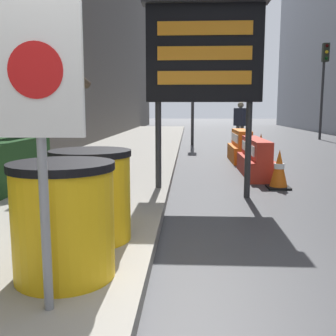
{
  "coord_description": "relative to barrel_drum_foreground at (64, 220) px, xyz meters",
  "views": [
    {
      "loc": [
        0.33,
        -2.6,
        1.45
      ],
      "look_at": [
        -0.06,
        4.85,
        0.34
      ],
      "focal_mm": 42.0,
      "sensor_mm": 36.0,
      "label": 1
    }
  ],
  "objects": [
    {
      "name": "barrel_drum_middle",
      "position": [
        -0.0,
        0.89,
        0.0
      ],
      "size": [
        0.81,
        0.81,
        0.91
      ],
      "color": "yellow",
      "rests_on": "sidewalk_left"
    },
    {
      "name": "traffic_cone_near",
      "position": [
        3.18,
        9.26,
        -0.25
      ],
      "size": [
        0.41,
        0.41,
        0.73
      ],
      "color": "black",
      "rests_on": "ground_plane"
    },
    {
      "name": "pedestrian_worker",
      "position": [
        2.92,
        12.2,
        0.41
      ],
      "size": [
        0.5,
        0.52,
        1.73
      ],
      "rotation": [
        0.0,
        0.0,
        2.27
      ],
      "color": "#514C42",
      "rests_on": "ground_plane"
    },
    {
      "name": "barrel_drum_foreground",
      "position": [
        0.0,
        0.0,
        0.0
      ],
      "size": [
        0.81,
        0.81,
        0.91
      ],
      "color": "yellow",
      "rests_on": "sidewalk_left"
    },
    {
      "name": "traffic_light_far_side",
      "position": [
        7.33,
        16.43,
        2.63
      ],
      "size": [
        0.28,
        0.45,
        4.5
      ],
      "color": "#2D2D30",
      "rests_on": "ground_plane"
    },
    {
      "name": "jersey_barrier_red_striped",
      "position": [
        2.44,
        5.8,
        -0.25
      ],
      "size": [
        0.55,
        2.14,
        0.82
      ],
      "color": "red",
      "rests_on": "ground_plane"
    },
    {
      "name": "bare_tree",
      "position": [
        -2.0,
        4.95,
        1.33
      ],
      "size": [
        1.9,
        2.17,
        3.75
      ],
      "color": "#4C3D2D",
      "rests_on": "sidewalk_left"
    },
    {
      "name": "traffic_light_near_curb",
      "position": [
        1.12,
        13.14,
        2.39
      ],
      "size": [
        0.28,
        0.44,
        4.14
      ],
      "color": "#2D2D30",
      "rests_on": "ground_plane"
    },
    {
      "name": "warning_sign",
      "position": [
        0.05,
        -0.53,
        0.9
      ],
      "size": [
        0.56,
        0.08,
        1.93
      ],
      "color": "gray",
      "rests_on": "sidewalk_left"
    },
    {
      "name": "traffic_cone_mid",
      "position": [
        2.64,
        4.35,
        -0.25
      ],
      "size": [
        0.41,
        0.41,
        0.73
      ],
      "color": "black",
      "rests_on": "ground_plane"
    },
    {
      "name": "ground_plane",
      "position": [
        0.63,
        -0.3,
        -0.61
      ],
      "size": [
        120.0,
        120.0,
        0.0
      ],
      "primitive_type": "plane",
      "color": "#3F3F42"
    },
    {
      "name": "message_board",
      "position": [
        1.2,
        3.56,
        1.72
      ],
      "size": [
        1.97,
        0.36,
        3.17
      ],
      "color": "#28282B",
      "rests_on": "ground_plane"
    },
    {
      "name": "jersey_barrier_orange_near",
      "position": [
        2.44,
        8.2,
        -0.22
      ],
      "size": [
        0.59,
        1.78,
        0.89
      ],
      "color": "orange",
      "rests_on": "ground_plane"
    }
  ]
}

